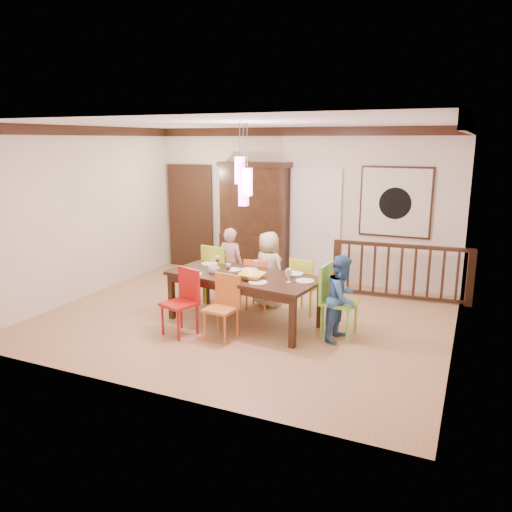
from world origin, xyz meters
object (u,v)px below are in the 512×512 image
at_px(chair_far_left, 221,270).
at_px(person_far_left, 231,265).
at_px(balustrade, 401,271).
at_px(china_hutch, 254,220).
at_px(chair_end_right, 340,296).
at_px(person_far_mid, 269,269).
at_px(dining_table, 244,280).
at_px(person_end_right, 342,298).

height_order(chair_far_left, person_far_left, person_far_left).
bearing_deg(balustrade, china_hutch, 168.97).
distance_m(chair_end_right, balustrade, 2.13).
relative_size(chair_far_left, chair_end_right, 1.00).
bearing_deg(chair_far_left, balustrade, -141.34).
relative_size(balustrade, person_far_mid, 1.87).
bearing_deg(dining_table, person_far_left, 135.20).
relative_size(china_hutch, balustrade, 0.97).
relative_size(person_far_mid, person_end_right, 1.05).
distance_m(dining_table, person_far_left, 1.10).
xyz_separation_m(chair_far_left, person_end_right, (2.23, -0.70, 0.01)).
xyz_separation_m(chair_far_left, china_hutch, (-0.20, 1.80, 0.56)).
height_order(china_hutch, person_far_mid, china_hutch).
height_order(balustrade, person_far_left, person_far_left).
distance_m(chair_far_left, balustrade, 3.06).
relative_size(dining_table, balustrade, 1.02).
height_order(chair_end_right, person_end_right, person_end_right).
bearing_deg(dining_table, person_far_mid, 96.12).
relative_size(chair_end_right, person_end_right, 0.86).
distance_m(chair_end_right, person_far_left, 2.23).
height_order(dining_table, balustrade, balustrade).
relative_size(chair_end_right, person_far_mid, 0.81).
bearing_deg(person_far_left, chair_end_right, 160.68).
xyz_separation_m(china_hutch, person_far_mid, (0.98, -1.61, -0.51)).
bearing_deg(balustrade, person_far_left, -158.39).
bearing_deg(person_far_left, dining_table, 129.05).
relative_size(balustrade, person_far_left, 1.85).
distance_m(chair_far_left, person_far_mid, 0.80).
distance_m(chair_end_right, person_end_right, 0.10).
relative_size(dining_table, person_end_right, 2.00).
height_order(balustrade, person_end_right, person_end_right).
xyz_separation_m(chair_far_left, person_far_left, (0.09, 0.19, 0.05)).
bearing_deg(china_hutch, balustrade, -6.82).
relative_size(chair_far_left, person_far_mid, 0.81).
height_order(dining_table, china_hutch, china_hutch).
bearing_deg(person_far_left, chair_far_left, 67.59).
bearing_deg(person_end_right, balustrade, -2.20).
bearing_deg(person_end_right, chair_end_right, 43.87).
bearing_deg(balustrade, chair_far_left, -155.84).
relative_size(china_hutch, person_far_left, 1.80).
xyz_separation_m(chair_end_right, person_far_mid, (-1.39, 0.80, 0.04)).
height_order(china_hutch, balustrade, china_hutch).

